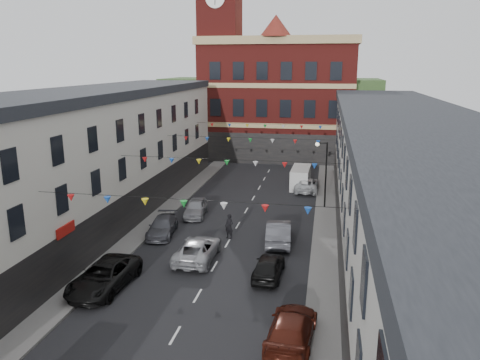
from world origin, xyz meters
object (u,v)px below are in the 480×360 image
Objects in this scene: moving_car at (197,249)px; car_left_d at (162,226)px; car_right_d at (269,266)px; car_left_e at (196,208)px; car_right_f at (307,184)px; car_right_c at (291,329)px; white_van at (301,178)px; street_lamp at (323,166)px; pedestrian at (229,226)px; car_left_c at (104,276)px; car_right_e at (279,232)px.

car_left_d is at bearing -46.64° from moving_car.
car_right_d reaches higher than car_left_d.
car_left_e reaches higher than car_right_f.
car_left_d is 0.90× the size of car_right_c.
car_right_c is at bearing -85.84° from white_van.
car_right_c is at bearing -57.00° from car_left_d.
white_van is (-0.71, 1.43, 0.35)m from car_right_f.
car_right_c is at bearing 128.29° from moving_car.
street_lamp is at bearing 30.09° from car_left_d.
car_right_d is at bearing -35.51° from pedestrian.
car_left_c is (-12.05, -18.11, -3.14)m from street_lamp.
car_right_d is at bearing 22.46° from car_left_c.
car_right_e is 3.69m from pedestrian.
street_lamp is 1.32× the size of car_left_d.
car_left_e is 0.90× the size of white_van.
pedestrian is at bearing -8.04° from car_right_e.
street_lamp is 1.41× the size of car_left_e.
car_right_f is at bearing -99.97° from car_right_e.
car_right_c reaches higher than car_left_e.
car_left_c is 25.88m from car_right_f.
pedestrian is at bearing -56.10° from car_right_d.
car_left_c is 11.54m from car_right_c.
car_right_e reaches higher than car_left_e.
car_right_d reaches higher than car_right_f.
street_lamp is 1.09× the size of car_left_c.
car_left_c is 8.99m from car_left_d.
car_left_c is 1.34× the size of car_right_d.
car_left_d is 5.15m from pedestrian.
car_left_e is 0.86× the size of car_right_e.
car_right_f is (-0.57, 27.17, -0.04)m from car_right_c.
moving_car is 4.36m from pedestrian.
car_left_e is 13.29m from car_right_f.
moving_car is at bearing -79.85° from car_left_e.
car_left_c is 1.17× the size of white_van.
car_right_f is (8.92, 9.85, -0.03)m from car_left_e.
street_lamp is at bearing -88.73° from car_right_c.
car_right_f is (1.33, 20.48, -0.01)m from car_right_d.
car_left_d is 1.10× the size of car_right_d.
car_right_f is at bearing 69.28° from car_left_c.
moving_car is (-6.29, -18.69, 0.02)m from car_right_f.
car_left_c reaches higher than car_left_e.
street_lamp reaches higher than car_right_c.
street_lamp reaches higher than white_van.
pedestrian is (3.90, -4.67, 0.21)m from car_left_e.
car_right_c is 2.68× the size of pedestrian.
white_van reaches higher than car_right_c.
car_left_d is at bearing -31.07° from car_right_d.
pedestrian is (-3.68, 5.95, 0.24)m from car_right_d.
car_right_d is at bearing -60.90° from car_left_e.
car_right_d is 2.19× the size of pedestrian.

